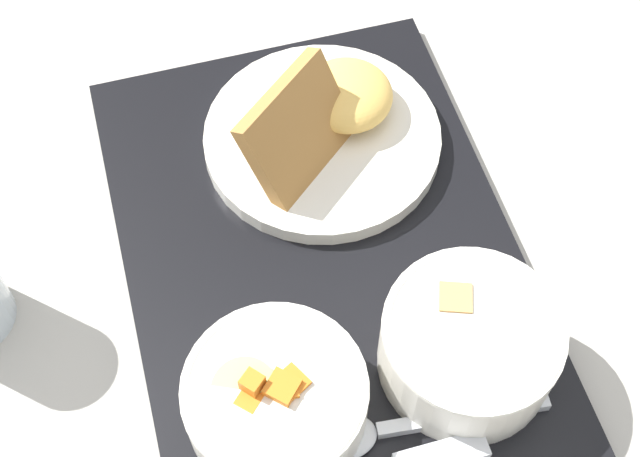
% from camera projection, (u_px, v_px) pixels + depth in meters
% --- Properties ---
extents(ground_plane, '(4.00, 4.00, 0.00)m').
position_uv_depth(ground_plane, '(320.00, 259.00, 0.69)').
color(ground_plane, '#ADA89E').
extents(serving_tray, '(0.42, 0.29, 0.02)m').
position_uv_depth(serving_tray, '(320.00, 254.00, 0.68)').
color(serving_tray, black).
rests_on(serving_tray, ground_plane).
extents(bowl_salad, '(0.12, 0.12, 0.06)m').
position_uv_depth(bowl_salad, '(275.00, 398.00, 0.59)').
color(bowl_salad, silver).
rests_on(bowl_salad, serving_tray).
extents(bowl_soup, '(0.12, 0.12, 0.06)m').
position_uv_depth(bowl_soup, '(470.00, 343.00, 0.60)').
color(bowl_soup, silver).
rests_on(bowl_soup, serving_tray).
extents(plate_main, '(0.19, 0.19, 0.09)m').
position_uv_depth(plate_main, '(325.00, 129.00, 0.72)').
color(plate_main, silver).
rests_on(plate_main, serving_tray).
extents(spoon, '(0.04, 0.17, 0.01)m').
position_uv_depth(spoon, '(392.00, 428.00, 0.60)').
color(spoon, silver).
rests_on(spoon, serving_tray).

